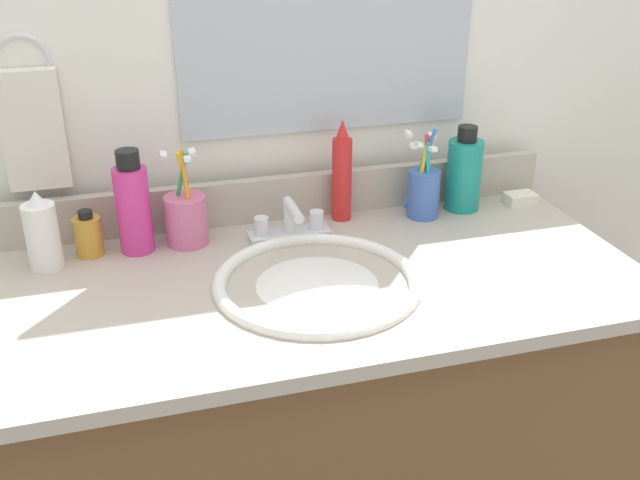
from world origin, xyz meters
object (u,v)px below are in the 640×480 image
at_px(bottle_mouthwash_teal, 464,173).
at_px(soap_bar, 520,199).
at_px(hand_towel, 33,130).
at_px(bottle_lotion_white, 42,234).
at_px(bottle_soap_pink, 133,206).
at_px(faucet, 290,225).
at_px(cup_pink, 186,218).
at_px(cup_blue_plastic, 423,191).
at_px(bottle_oil_amber, 88,235).
at_px(bottle_spray_red, 342,175).

distance_m(bottle_mouthwash_teal, soap_bar, 0.15).
xyz_separation_m(hand_towel, bottle_lotion_white, (-0.00, -0.12, -0.15)).
bearing_deg(soap_bar, bottle_mouthwash_teal, 174.27).
xyz_separation_m(hand_towel, bottle_soap_pink, (0.16, -0.10, -0.13)).
height_order(faucet, cup_pink, cup_pink).
xyz_separation_m(hand_towel, cup_blue_plastic, (0.74, -0.09, -0.16)).
distance_m(bottle_soap_pink, soap_bar, 0.81).
distance_m(hand_towel, bottle_oil_amber, 0.21).
xyz_separation_m(bottle_mouthwash_teal, cup_blue_plastic, (-0.10, -0.02, -0.02)).
relative_size(hand_towel, bottle_soap_pink, 1.11).
relative_size(hand_towel, bottle_mouthwash_teal, 1.22).
bearing_deg(cup_blue_plastic, bottle_mouthwash_teal, 9.66).
height_order(hand_towel, cup_pink, hand_towel).
distance_m(bottle_lotion_white, bottle_soap_pink, 0.16).
distance_m(bottle_oil_amber, cup_pink, 0.18).
bearing_deg(bottle_mouthwash_teal, cup_blue_plastic, -170.34).
height_order(bottle_spray_red, soap_bar, bottle_spray_red).
relative_size(faucet, cup_blue_plastic, 0.84).
bearing_deg(bottle_spray_red, cup_pink, -174.63).
bearing_deg(faucet, bottle_mouthwash_teal, 6.69).
xyz_separation_m(bottle_spray_red, cup_pink, (-0.32, -0.03, -0.04)).
relative_size(cup_blue_plastic, soap_bar, 2.96).
bearing_deg(bottle_oil_amber, bottle_lotion_white, -156.58).
height_order(faucet, cup_blue_plastic, cup_blue_plastic).
xyz_separation_m(bottle_spray_red, cup_blue_plastic, (0.17, -0.04, -0.04)).
relative_size(bottle_soap_pink, cup_pink, 1.04).
xyz_separation_m(hand_towel, bottle_mouthwash_teal, (0.83, -0.08, -0.14)).
xyz_separation_m(bottle_lotion_white, cup_blue_plastic, (0.74, 0.03, -0.01)).
bearing_deg(bottle_mouthwash_teal, bottle_soap_pink, -178.54).
relative_size(bottle_spray_red, soap_bar, 3.30).
height_order(bottle_soap_pink, bottle_spray_red, bottle_spray_red).
bearing_deg(bottle_mouthwash_teal, bottle_lotion_white, -176.99).
relative_size(hand_towel, bottle_oil_amber, 2.49).
bearing_deg(bottle_soap_pink, hand_towel, 149.00).
bearing_deg(cup_pink, bottle_oil_amber, -179.88).
relative_size(faucet, bottle_oil_amber, 1.81).
bearing_deg(bottle_lotion_white, bottle_mouthwash_teal, 3.01).
distance_m(bottle_spray_red, cup_blue_plastic, 0.17).
xyz_separation_m(bottle_soap_pink, soap_bar, (0.81, 0.00, -0.08)).
relative_size(bottle_mouthwash_teal, cup_pink, 0.95).
height_order(hand_towel, bottle_mouthwash_teal, hand_towel).
xyz_separation_m(hand_towel, bottle_oil_amber, (0.07, -0.09, -0.18)).
xyz_separation_m(bottle_oil_amber, bottle_mouthwash_teal, (0.76, 0.01, 0.04)).
bearing_deg(bottle_lotion_white, cup_pink, 7.29).
bearing_deg(bottle_lotion_white, faucet, -0.18).
xyz_separation_m(faucet, bottle_oil_amber, (-0.37, 0.03, 0.01)).
relative_size(bottle_lotion_white, bottle_mouthwash_teal, 0.81).
height_order(bottle_soap_pink, soap_bar, bottle_soap_pink).
bearing_deg(bottle_mouthwash_teal, faucet, -173.31).
xyz_separation_m(bottle_oil_amber, cup_blue_plastic, (0.66, -0.00, 0.02)).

